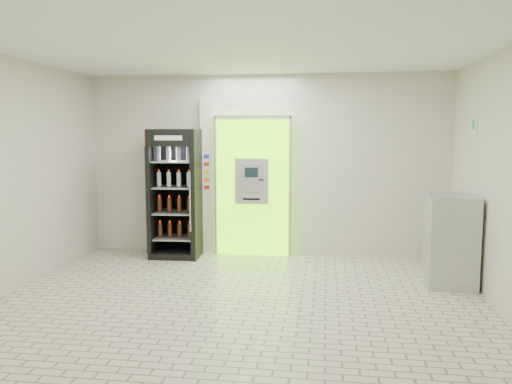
# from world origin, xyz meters

# --- Properties ---
(ground) EXTENTS (6.00, 6.00, 0.00)m
(ground) POSITION_xyz_m (0.00, 0.00, 0.00)
(ground) COLOR beige
(ground) RESTS_ON ground
(room_shell) EXTENTS (6.00, 6.00, 6.00)m
(room_shell) POSITION_xyz_m (0.00, 0.00, 1.84)
(room_shell) COLOR beige
(room_shell) RESTS_ON ground
(atm_assembly) EXTENTS (1.30, 0.24, 2.33)m
(atm_assembly) POSITION_xyz_m (-0.20, 2.41, 1.17)
(atm_assembly) COLOR #68E905
(atm_assembly) RESTS_ON ground
(pillar) EXTENTS (0.22, 0.11, 2.60)m
(pillar) POSITION_xyz_m (-0.98, 2.45, 1.30)
(pillar) COLOR silver
(pillar) RESTS_ON ground
(beverage_cooler) EXTENTS (0.82, 0.77, 2.10)m
(beverage_cooler) POSITION_xyz_m (-1.44, 2.15, 1.01)
(beverage_cooler) COLOR black
(beverage_cooler) RESTS_ON ground
(steel_cabinet) EXTENTS (0.68, 0.95, 1.21)m
(steel_cabinet) POSITION_xyz_m (2.69, 1.17, 0.61)
(steel_cabinet) COLOR #AAACB2
(steel_cabinet) RESTS_ON ground
(exit_sign) EXTENTS (0.02, 0.22, 0.26)m
(exit_sign) POSITION_xyz_m (2.99, 1.40, 2.12)
(exit_sign) COLOR white
(exit_sign) RESTS_ON room_shell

